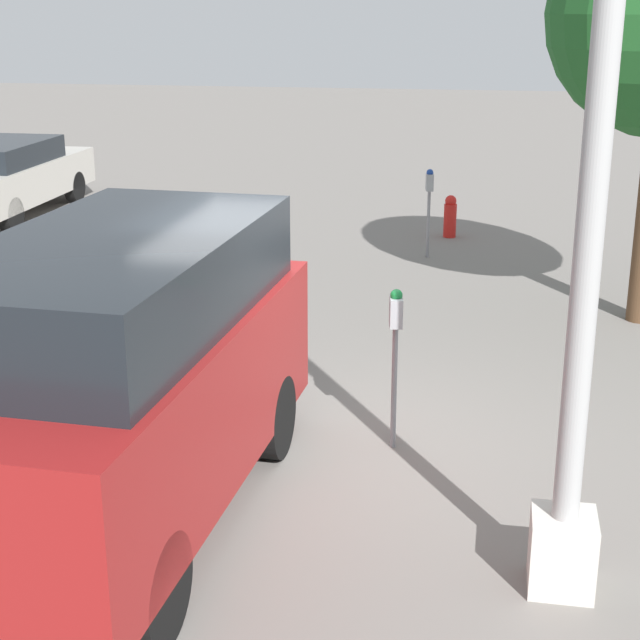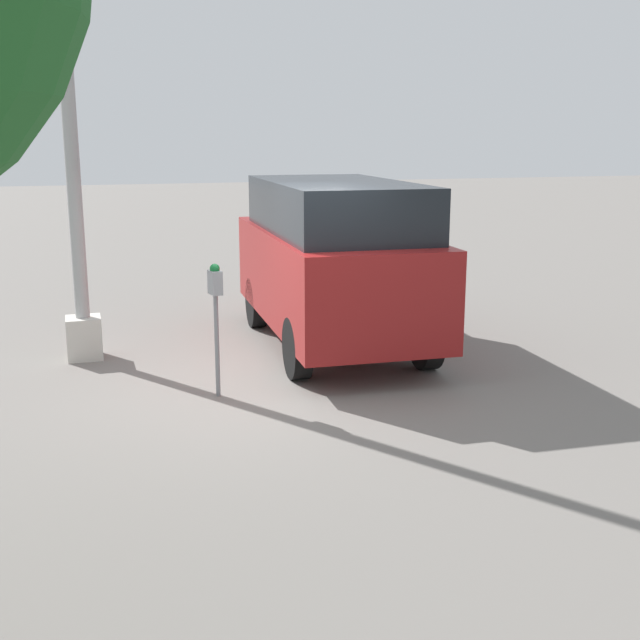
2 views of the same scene
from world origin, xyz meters
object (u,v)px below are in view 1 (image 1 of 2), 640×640
at_px(parking_meter_near, 395,332).
at_px(parked_van, 118,373).
at_px(parking_meter_far, 429,193).
at_px(fire_hydrant, 450,216).
at_px(car_distant, 5,175).
at_px(lamp_post, 588,249).

height_order(parking_meter_near, parked_van, parked_van).
bearing_deg(parked_van, parking_meter_near, 133.99).
xyz_separation_m(parking_meter_far, fire_hydrant, (-1.50, 0.27, -0.68)).
bearing_deg(parking_meter_far, car_distant, -112.13).
xyz_separation_m(parked_van, fire_hydrant, (-10.32, 1.91, -0.86)).
distance_m(car_distant, fire_hydrant, 8.45).
bearing_deg(parking_meter_far, lamp_post, 0.48).
height_order(parking_meter_far, car_distant, car_distant).
bearing_deg(parking_meter_near, car_distant, -146.40).
height_order(lamp_post, parked_van, lamp_post).
bearing_deg(lamp_post, car_distant, -138.21).
relative_size(lamp_post, fire_hydrant, 8.98).
xyz_separation_m(lamp_post, car_distant, (-10.98, -9.81, -1.64)).
xyz_separation_m(parking_meter_far, car_distant, (-1.80, -8.16, -0.27)).
distance_m(parking_meter_near, parked_van, 2.55).
bearing_deg(fire_hydrant, parking_meter_near, -0.07).
distance_m(parking_meter_near, parking_meter_far, 7.14).
relative_size(parking_meter_far, car_distant, 0.31).
height_order(lamp_post, car_distant, lamp_post).
xyz_separation_m(parking_meter_near, parking_meter_far, (-7.13, -0.26, -0.06)).
xyz_separation_m(parking_meter_near, parked_van, (1.69, -1.90, 0.12)).
height_order(parking_meter_far, lamp_post, lamp_post).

